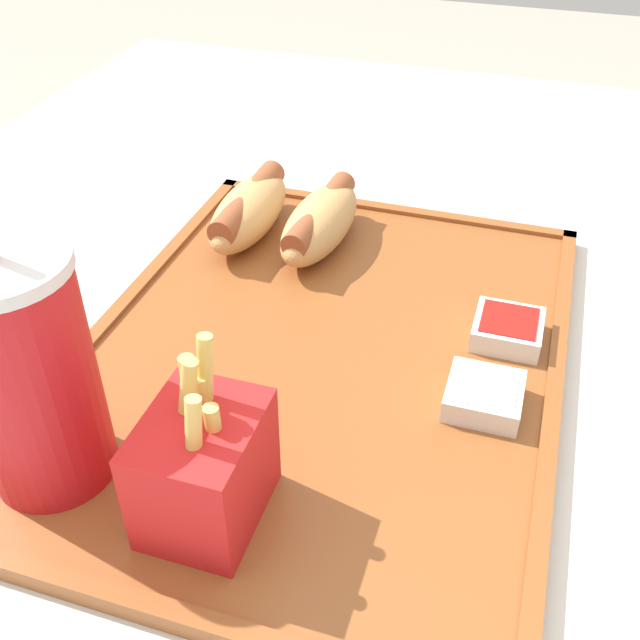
# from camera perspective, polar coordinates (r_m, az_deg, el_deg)

# --- Properties ---
(food_tray) EXTENTS (0.47, 0.36, 0.01)m
(food_tray) POSITION_cam_1_polar(r_m,az_deg,el_deg) (0.57, 0.00, -2.77)
(food_tray) COLOR brown
(food_tray) RESTS_ON dining_table
(soda_cup) EXTENTS (0.08, 0.08, 0.19)m
(soda_cup) POSITION_cam_1_polar(r_m,az_deg,el_deg) (0.46, -21.30, -3.80)
(soda_cup) COLOR red
(soda_cup) RESTS_ON food_tray
(hot_dog_far) EXTENTS (0.14, 0.05, 0.05)m
(hot_dog_far) POSITION_cam_1_polar(r_m,az_deg,el_deg) (0.70, -5.44, 8.38)
(hot_dog_far) COLOR tan
(hot_dog_far) RESTS_ON food_tray
(hot_dog_near) EXTENTS (0.14, 0.06, 0.05)m
(hot_dog_near) POSITION_cam_1_polar(r_m,az_deg,el_deg) (0.68, 0.01, 7.55)
(hot_dog_near) COLOR tan
(hot_dog_near) RESTS_ON food_tray
(fries_carton) EXTENTS (0.08, 0.06, 0.12)m
(fries_carton) POSITION_cam_1_polar(r_m,az_deg,el_deg) (0.44, -8.85, -10.88)
(fries_carton) COLOR red
(fries_carton) RESTS_ON food_tray
(sauce_cup_mayo) EXTENTS (0.05, 0.05, 0.02)m
(sauce_cup_mayo) POSITION_cam_1_polar(r_m,az_deg,el_deg) (0.53, 12.39, -5.60)
(sauce_cup_mayo) COLOR silver
(sauce_cup_mayo) RESTS_ON food_tray
(sauce_cup_ketchup) EXTENTS (0.05, 0.05, 0.02)m
(sauce_cup_ketchup) POSITION_cam_1_polar(r_m,az_deg,el_deg) (0.59, 14.11, -0.65)
(sauce_cup_ketchup) COLOR silver
(sauce_cup_ketchup) RESTS_ON food_tray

